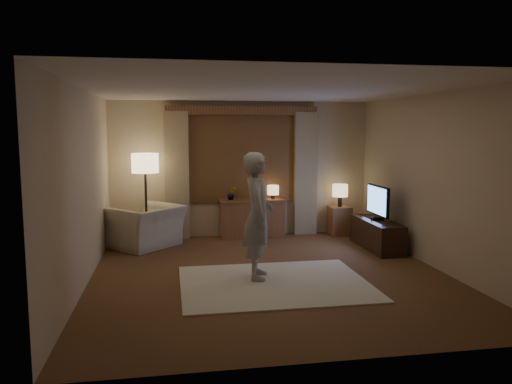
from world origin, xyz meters
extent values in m
cube|color=brown|center=(0.00, 0.00, -0.01)|extent=(5.00, 5.50, 0.02)
cube|color=silver|center=(0.00, 0.00, 2.61)|extent=(5.00, 5.50, 0.02)
cube|color=beige|center=(0.00, 2.76, 1.30)|extent=(5.00, 0.02, 2.60)
cube|color=beige|center=(0.00, -2.76, 1.30)|extent=(5.00, 0.02, 2.60)
cube|color=beige|center=(-2.51, 0.00, 1.30)|extent=(0.02, 5.50, 2.60)
cube|color=beige|center=(2.51, 0.00, 1.30)|extent=(0.02, 5.50, 2.60)
cube|color=black|center=(0.00, 2.73, 1.55)|extent=(2.00, 0.01, 1.70)
cube|color=brown|center=(0.00, 2.72, 1.55)|extent=(2.08, 0.04, 1.78)
cube|color=tan|center=(-1.25, 2.65, 1.20)|extent=(0.45, 0.12, 2.40)
cube|color=tan|center=(1.25, 2.65, 1.20)|extent=(0.45, 0.12, 2.40)
cube|color=brown|center=(0.00, 2.67, 2.42)|extent=(2.90, 0.14, 0.16)
cube|color=beige|center=(-0.02, -0.45, 0.01)|extent=(2.50, 2.00, 0.02)
cube|color=brown|center=(0.17, 2.50, 0.35)|extent=(1.20, 0.40, 0.70)
cube|color=brown|center=(0.17, 2.50, 0.80)|extent=(0.16, 0.02, 0.20)
imported|color=#999999|center=(-0.23, 2.50, 0.85)|extent=(0.17, 0.13, 0.30)
cylinder|color=black|center=(0.57, 2.50, 0.76)|extent=(0.08, 0.08, 0.12)
cylinder|color=#F9D495|center=(0.57, 2.50, 0.91)|extent=(0.22, 0.22, 0.18)
cylinder|color=black|center=(-1.81, 2.33, 0.02)|extent=(0.35, 0.35, 0.03)
cylinder|color=black|center=(-1.81, 2.33, 0.65)|extent=(0.04, 0.04, 1.30)
cylinder|color=#F9D495|center=(-1.81, 2.33, 1.47)|extent=(0.48, 0.48, 0.35)
imported|color=beige|center=(-1.80, 2.01, 0.37)|extent=(1.49, 1.49, 0.73)
cube|color=brown|center=(1.90, 2.45, 0.28)|extent=(0.40, 0.40, 0.56)
cylinder|color=black|center=(1.90, 2.45, 0.66)|extent=(0.08, 0.08, 0.20)
cylinder|color=#F9D495|center=(1.90, 2.45, 0.88)|extent=(0.30, 0.30, 0.24)
cube|color=black|center=(2.15, 1.23, 0.25)|extent=(0.45, 1.40, 0.50)
cube|color=black|center=(2.15, 1.23, 0.53)|extent=(0.20, 0.09, 0.06)
cube|color=black|center=(2.15, 1.23, 0.85)|extent=(0.05, 0.84, 0.51)
cube|color=#5DA1FF|center=(2.12, 1.23, 0.85)|extent=(0.00, 0.78, 0.46)
imported|color=#B3ADA5|center=(-0.20, -0.18, 0.89)|extent=(0.52, 0.69, 1.74)
camera|label=1|loc=(-1.37, -6.79, 2.05)|focal=35.00mm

